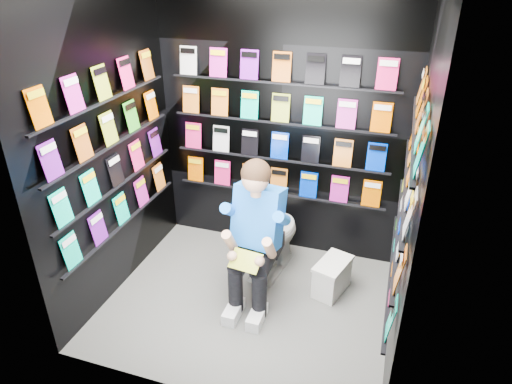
% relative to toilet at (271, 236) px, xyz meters
% --- Properties ---
extents(floor, '(2.40, 2.40, 0.00)m').
position_rel_toilet_xyz_m(floor, '(-0.05, -0.56, -0.37)').
color(floor, '#565653').
rests_on(floor, ground).
extents(wall_back, '(2.40, 0.04, 2.60)m').
position_rel_toilet_xyz_m(wall_back, '(-0.05, 0.44, 0.93)').
color(wall_back, black).
rests_on(wall_back, floor).
extents(wall_front, '(2.40, 0.04, 2.60)m').
position_rel_toilet_xyz_m(wall_front, '(-0.05, -1.56, 0.93)').
color(wall_front, black).
rests_on(wall_front, floor).
extents(wall_left, '(0.04, 2.00, 2.60)m').
position_rel_toilet_xyz_m(wall_left, '(-1.25, -0.56, 0.93)').
color(wall_left, black).
rests_on(wall_left, floor).
extents(wall_right, '(0.04, 2.00, 2.60)m').
position_rel_toilet_xyz_m(wall_right, '(1.15, -0.56, 0.93)').
color(wall_right, black).
rests_on(wall_right, floor).
extents(comics_back, '(2.10, 0.06, 1.37)m').
position_rel_toilet_xyz_m(comics_back, '(-0.05, 0.41, 0.94)').
color(comics_back, '#E01E6B').
rests_on(comics_back, wall_back).
extents(comics_left, '(0.06, 1.70, 1.37)m').
position_rel_toilet_xyz_m(comics_left, '(-1.22, -0.56, 0.94)').
color(comics_left, '#E01E6B').
rests_on(comics_left, wall_left).
extents(comics_right, '(0.06, 1.70, 1.37)m').
position_rel_toilet_xyz_m(comics_right, '(1.12, -0.56, 0.94)').
color(comics_right, '#E01E6B').
rests_on(comics_right, wall_right).
extents(toilet, '(0.51, 0.80, 0.73)m').
position_rel_toilet_xyz_m(toilet, '(0.00, 0.00, 0.00)').
color(toilet, white).
rests_on(toilet, floor).
extents(longbox, '(0.31, 0.43, 0.29)m').
position_rel_toilet_xyz_m(longbox, '(0.63, -0.17, -0.22)').
color(longbox, silver).
rests_on(longbox, floor).
extents(longbox_lid, '(0.34, 0.45, 0.03)m').
position_rel_toilet_xyz_m(longbox_lid, '(0.63, -0.17, -0.06)').
color(longbox_lid, silver).
rests_on(longbox_lid, longbox).
extents(reader, '(0.64, 0.86, 1.46)m').
position_rel_toilet_xyz_m(reader, '(0.00, -0.38, 0.42)').
color(reader, blue).
rests_on(reader, toilet).
extents(held_comic, '(0.27, 0.18, 0.11)m').
position_rel_toilet_xyz_m(held_comic, '(0.00, -0.73, 0.21)').
color(held_comic, green).
rests_on(held_comic, reader).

